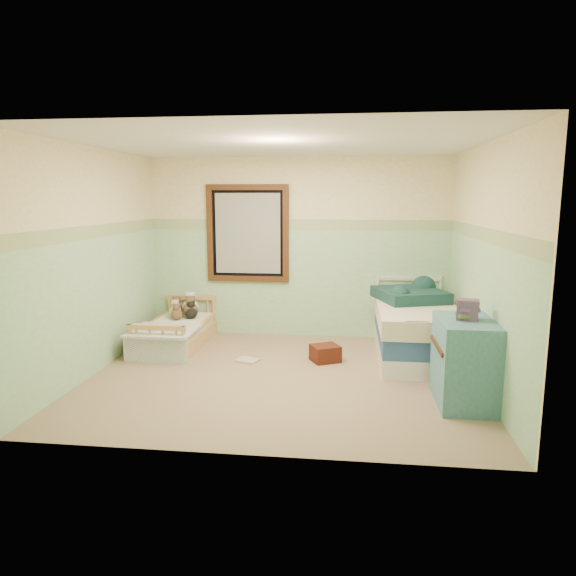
# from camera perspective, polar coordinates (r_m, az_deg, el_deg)

# --- Properties ---
(floor) EXTENTS (4.20, 3.60, 0.02)m
(floor) POSITION_cam_1_polar(r_m,az_deg,el_deg) (5.85, -0.80, -9.72)
(floor) COLOR #705E4E
(floor) RESTS_ON ground
(ceiling) EXTENTS (4.20, 3.60, 0.02)m
(ceiling) POSITION_cam_1_polar(r_m,az_deg,el_deg) (5.54, -0.86, 15.67)
(ceiling) COLOR silver
(ceiling) RESTS_ON wall_back
(wall_back) EXTENTS (4.20, 0.04, 2.50)m
(wall_back) POSITION_cam_1_polar(r_m,az_deg,el_deg) (7.33, 1.04, 4.37)
(wall_back) COLOR #CEBA87
(wall_back) RESTS_ON floor
(wall_front) EXTENTS (4.20, 0.04, 2.50)m
(wall_front) POSITION_cam_1_polar(r_m,az_deg,el_deg) (3.80, -4.43, -0.74)
(wall_front) COLOR #CEBA87
(wall_front) RESTS_ON floor
(wall_left) EXTENTS (0.04, 3.60, 2.50)m
(wall_left) POSITION_cam_1_polar(r_m,az_deg,el_deg) (6.19, -20.49, 2.75)
(wall_left) COLOR #CEBA87
(wall_left) RESTS_ON floor
(wall_right) EXTENTS (0.04, 3.60, 2.50)m
(wall_right) POSITION_cam_1_polar(r_m,az_deg,el_deg) (5.67, 20.71, 2.15)
(wall_right) COLOR #CEBA87
(wall_right) RESTS_ON floor
(wainscot_mint) EXTENTS (4.20, 0.01, 1.50)m
(wainscot_mint) POSITION_cam_1_polar(r_m,az_deg,el_deg) (7.38, 1.02, 0.49)
(wainscot_mint) COLOR #8AB489
(wainscot_mint) RESTS_ON floor
(border_strip) EXTENTS (4.20, 0.01, 0.15)m
(border_strip) POSITION_cam_1_polar(r_m,az_deg,el_deg) (7.29, 1.04, 6.90)
(border_strip) COLOR #446F4F
(border_strip) RESTS_ON wall_back
(window_frame) EXTENTS (1.16, 0.06, 1.36)m
(window_frame) POSITION_cam_1_polar(r_m,az_deg,el_deg) (7.38, -4.43, 5.94)
(window_frame) COLOR black
(window_frame) RESTS_ON wall_back
(window_blinds) EXTENTS (0.92, 0.01, 1.12)m
(window_blinds) POSITION_cam_1_polar(r_m,az_deg,el_deg) (7.39, -4.41, 5.94)
(window_blinds) COLOR #AFAFAD
(window_blinds) RESTS_ON window_frame
(toddler_bed_frame) EXTENTS (0.73, 1.46, 0.19)m
(toddler_bed_frame) POSITION_cam_1_polar(r_m,az_deg,el_deg) (7.14, -12.09, -5.43)
(toddler_bed_frame) COLOR #9C7143
(toddler_bed_frame) RESTS_ON floor
(toddler_mattress) EXTENTS (0.67, 1.40, 0.12)m
(toddler_mattress) POSITION_cam_1_polar(r_m,az_deg,el_deg) (7.10, -12.14, -4.23)
(toddler_mattress) COLOR silver
(toddler_mattress) RESTS_ON toddler_bed_frame
(patchwork_quilt) EXTENTS (0.79, 0.73, 0.03)m
(patchwork_quilt) POSITION_cam_1_polar(r_m,az_deg,el_deg) (6.67, -13.42, -4.53)
(patchwork_quilt) COLOR #749CDA
(patchwork_quilt) RESTS_ON toddler_mattress
(plush_bed_brown) EXTENTS (0.18, 0.18, 0.18)m
(plush_bed_brown) POSITION_cam_1_polar(r_m,az_deg,el_deg) (7.58, -12.04, -2.18)
(plush_bed_brown) COLOR brown
(plush_bed_brown) RESTS_ON toddler_mattress
(plush_bed_white) EXTENTS (0.23, 0.23, 0.23)m
(plush_bed_white) POSITION_cam_1_polar(r_m,az_deg,el_deg) (7.51, -10.60, -2.06)
(plush_bed_white) COLOR silver
(plush_bed_white) RESTS_ON toddler_mattress
(plush_bed_tan) EXTENTS (0.18, 0.18, 0.18)m
(plush_bed_tan) POSITION_cam_1_polar(r_m,az_deg,el_deg) (7.36, -12.21, -2.56)
(plush_bed_tan) COLOR #D0B390
(plush_bed_tan) RESTS_ON toddler_mattress
(plush_bed_dark) EXTENTS (0.17, 0.17, 0.17)m
(plush_bed_dark) POSITION_cam_1_polar(r_m,az_deg,el_deg) (7.29, -10.50, -2.65)
(plush_bed_dark) COLOR black
(plush_bed_dark) RESTS_ON toddler_mattress
(plush_floor_cream) EXTENTS (0.25, 0.25, 0.25)m
(plush_floor_cream) POSITION_cam_1_polar(r_m,az_deg,el_deg) (7.01, -15.87, -5.63)
(plush_floor_cream) COLOR silver
(plush_floor_cream) RESTS_ON floor
(plush_floor_tan) EXTENTS (0.26, 0.26, 0.26)m
(plush_floor_tan) POSITION_cam_1_polar(r_m,az_deg,el_deg) (6.86, -16.29, -5.95)
(plush_floor_tan) COLOR #D0B390
(plush_floor_tan) RESTS_ON floor
(twin_bed_frame) EXTENTS (0.90, 1.80, 0.22)m
(twin_bed_frame) POSITION_cam_1_polar(r_m,az_deg,el_deg) (6.67, 13.66, -6.44)
(twin_bed_frame) COLOR white
(twin_bed_frame) RESTS_ON floor
(twin_boxspring) EXTENTS (0.90, 1.80, 0.22)m
(twin_boxspring) POSITION_cam_1_polar(r_m,az_deg,el_deg) (6.61, 13.74, -4.61)
(twin_boxspring) COLOR navy
(twin_boxspring) RESTS_ON twin_bed_frame
(twin_mattress) EXTENTS (0.94, 1.84, 0.22)m
(twin_mattress) POSITION_cam_1_polar(r_m,az_deg,el_deg) (6.56, 13.82, -2.75)
(twin_mattress) COLOR beige
(twin_mattress) RESTS_ON twin_boxspring
(teal_blanket) EXTENTS (0.99, 1.02, 0.14)m
(teal_blanket) POSITION_cam_1_polar(r_m,az_deg,el_deg) (6.81, 13.16, -0.72)
(teal_blanket) COLOR #102F36
(teal_blanket) RESTS_ON twin_mattress
(dresser) EXTENTS (0.51, 0.82, 0.82)m
(dresser) POSITION_cam_1_polar(r_m,az_deg,el_deg) (5.29, 18.69, -7.61)
(dresser) COLOR #366776
(dresser) RESTS_ON floor
(book_stack) EXTENTS (0.22, 0.19, 0.19)m
(book_stack) POSITION_cam_1_polar(r_m,az_deg,el_deg) (5.16, 19.00, -2.25)
(book_stack) COLOR brown
(book_stack) RESTS_ON dresser
(red_pillow) EXTENTS (0.41, 0.39, 0.20)m
(red_pillow) POSITION_cam_1_polar(r_m,az_deg,el_deg) (6.35, 4.08, -7.12)
(red_pillow) COLOR maroon
(red_pillow) RESTS_ON floor
(floor_book) EXTENTS (0.31, 0.27, 0.02)m
(floor_book) POSITION_cam_1_polar(r_m,az_deg,el_deg) (6.38, -4.45, -7.86)
(floor_book) COLOR #FABB4A
(floor_book) RESTS_ON floor
(extra_plush_0) EXTENTS (0.21, 0.21, 0.21)m
(extra_plush_0) POSITION_cam_1_polar(r_m,az_deg,el_deg) (7.33, -10.57, -2.41)
(extra_plush_0) COLOR brown
(extra_plush_0) RESTS_ON toddler_mattress
(extra_plush_1) EXTENTS (0.15, 0.15, 0.15)m
(extra_plush_1) POSITION_cam_1_polar(r_m,az_deg,el_deg) (7.25, -12.06, -2.84)
(extra_plush_1) COLOR brown
(extra_plush_1) RESTS_ON toddler_mattress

